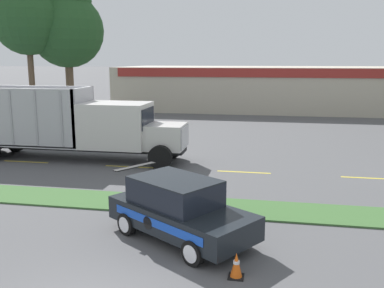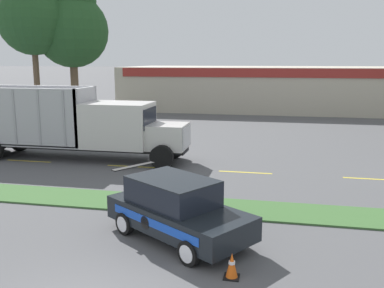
{
  "view_description": "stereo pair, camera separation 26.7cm",
  "coord_description": "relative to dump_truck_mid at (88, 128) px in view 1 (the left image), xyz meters",
  "views": [
    {
      "loc": [
        3.49,
        -6.93,
        4.99
      ],
      "look_at": [
        0.67,
        8.05,
        1.98
      ],
      "focal_mm": 40.0,
      "sensor_mm": 36.0,
      "label": 1
    },
    {
      "loc": [
        3.76,
        -6.88,
        4.99
      ],
      "look_at": [
        0.67,
        8.05,
        1.98
      ],
      "focal_mm": 40.0,
      "sensor_mm": 36.0,
      "label": 2
    }
  ],
  "objects": [
    {
      "name": "rally_car",
      "position": [
        6.55,
        -8.63,
        -0.76
      ],
      "size": [
        4.66,
        4.0,
        1.76
      ],
      "color": "black",
      "rests_on": "ground_plane"
    },
    {
      "name": "tree_behind_right",
      "position": [
        -8.69,
        9.6,
        6.65
      ],
      "size": [
        5.01,
        5.01,
        11.57
      ],
      "color": "brown",
      "rests_on": "ground_plane"
    },
    {
      "name": "grass_verge",
      "position": [
        5.53,
        -5.96,
        -1.61
      ],
      "size": [
        120.0,
        1.91,
        0.06
      ],
      "primitive_type": "cube",
      "color": "#3D6633",
      "rests_on": "ground_plane"
    },
    {
      "name": "centre_line_3",
      "position": [
        -2.94,
        -1.0,
        -1.64
      ],
      "size": [
        2.4,
        0.14,
        0.01
      ],
      "primitive_type": "cube",
      "color": "yellow",
      "rests_on": "ground_plane"
    },
    {
      "name": "dump_truck_mid",
      "position": [
        0.0,
        0.0,
        0.0
      ],
      "size": [
        11.69,
        2.61,
        3.64
      ],
      "color": "black",
      "rests_on": "ground_plane"
    },
    {
      "name": "centre_line_6",
      "position": [
        13.26,
        -1.0,
        -1.64
      ],
      "size": [
        2.4,
        0.14,
        0.01
      ],
      "primitive_type": "cube",
      "color": "yellow",
      "rests_on": "ground_plane"
    },
    {
      "name": "traffic_cone",
      "position": [
        8.33,
        -10.58,
        -1.34
      ],
      "size": [
        0.37,
        0.37,
        0.61
      ],
      "color": "black",
      "rests_on": "ground_plane"
    },
    {
      "name": "centre_line_4",
      "position": [
        2.46,
        -1.0,
        -1.64
      ],
      "size": [
        2.4,
        0.14,
        0.01
      ],
      "primitive_type": "cube",
      "color": "yellow",
      "rests_on": "ground_plane"
    },
    {
      "name": "tree_behind_centre",
      "position": [
        -6.61,
        11.54,
        6.05
      ],
      "size": [
        5.58,
        5.58,
        11.35
      ],
      "color": "brown",
      "rests_on": "ground_plane"
    },
    {
      "name": "centre_line_5",
      "position": [
        7.86,
        -1.0,
        -1.64
      ],
      "size": [
        2.4,
        0.14,
        0.01
      ],
      "primitive_type": "cube",
      "color": "yellow",
      "rests_on": "ground_plane"
    },
    {
      "name": "store_building_backdrop",
      "position": [
        11.09,
        25.44,
        0.5
      ],
      "size": [
        35.06,
        12.1,
        4.28
      ],
      "color": "#BCB29E",
      "rests_on": "ground_plane"
    }
  ]
}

